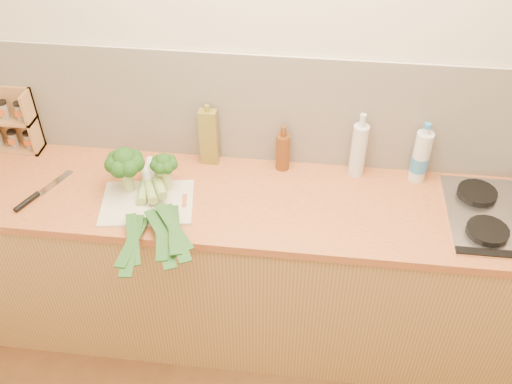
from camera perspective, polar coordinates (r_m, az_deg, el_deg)
room_shell at (r=2.57m, az=2.82°, el=8.01°), size 3.50×3.50×3.50m
counter at (r=2.81m, az=1.86°, el=-7.71°), size 3.20×0.62×0.90m
chopping_board at (r=2.52m, az=-10.79°, el=-1.06°), size 0.43×0.35×0.01m
broccoli_left at (r=2.50m, az=-12.99°, el=2.87°), size 0.17×0.17×0.22m
broccoli_right at (r=2.49m, az=-9.18°, el=2.66°), size 0.12×0.12×0.18m
leek_front at (r=2.49m, az=-11.36°, el=-0.70°), size 0.16×0.73×0.04m
leek_mid at (r=2.43m, az=-10.16°, el=-1.18°), size 0.30×0.59×0.04m
leek_back at (r=2.42m, az=-9.19°, el=-0.68°), size 0.32×0.59×0.04m
chefs_knife at (r=2.68m, az=-21.31°, el=-0.46°), size 0.16×0.31×0.02m
spice_rack at (r=2.97m, az=-23.39°, el=6.37°), size 0.27×0.11×0.32m
oil_tin at (r=2.64m, az=-4.74°, el=5.52°), size 0.08×0.05×0.31m
glass_bottle at (r=2.60m, az=10.22°, el=4.22°), size 0.07×0.07×0.32m
amber_bottle at (r=2.62m, az=2.70°, el=4.10°), size 0.06×0.06×0.23m
water_bottle at (r=2.64m, az=16.12°, el=3.31°), size 0.08×0.08×0.28m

